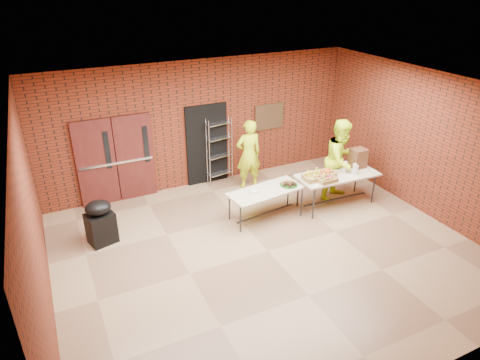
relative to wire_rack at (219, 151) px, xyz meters
name	(u,v)px	position (x,y,z in m)	size (l,w,h in m)	color
room	(270,179)	(-0.38, -3.32, 0.72)	(8.08, 7.08, 3.28)	brown
double_doors	(116,160)	(-2.58, 0.12, 0.17)	(1.78, 0.12, 2.10)	#4C1C15
dark_doorway	(207,145)	(-0.28, 0.14, 0.17)	(1.10, 0.06, 2.10)	black
bronze_plaque	(269,117)	(1.52, 0.13, 0.67)	(0.85, 0.04, 0.70)	#432E1A
wire_rack	(219,151)	(0.00, 0.00, 0.00)	(0.64, 0.21, 1.76)	silver
table_left	(266,192)	(0.19, -2.16, -0.23)	(1.80, 0.94, 0.71)	tan
table_right	(337,177)	(2.00, -2.33, -0.15)	(1.96, 0.89, 0.79)	tan
basket_bananas	(313,177)	(1.31, -2.33, -0.03)	(0.44, 0.34, 0.14)	olive
basket_oranges	(326,174)	(1.69, -2.27, -0.03)	(0.41, 0.32, 0.13)	olive
basket_apples	(326,179)	(1.53, -2.52, -0.03)	(0.42, 0.33, 0.13)	olive
muffin_tray	(289,183)	(0.77, -2.17, -0.13)	(0.41, 0.41, 0.10)	#134813
napkin_box	(254,192)	(-0.12, -2.17, -0.14)	(0.18, 0.12, 0.06)	silver
coffee_dispenser	(358,158)	(2.68, -2.18, 0.14)	(0.35, 0.31, 0.46)	#4F2E1B
cup_stack_front	(354,169)	(2.35, -2.48, 0.04)	(0.08, 0.08, 0.25)	silver
cup_stack_mid	(357,170)	(2.39, -2.50, 0.02)	(0.07, 0.07, 0.21)	silver
cup_stack_back	(345,167)	(2.22, -2.29, 0.04)	(0.09, 0.09, 0.26)	silver
covered_grill	(100,222)	(-3.30, -1.56, -0.40)	(0.62, 0.56, 0.95)	black
volunteer_woman	(249,154)	(0.55, -0.59, 0.02)	(0.66, 0.43, 1.80)	#CEF01A
volunteer_man	(341,160)	(2.29, -2.03, 0.11)	(0.96, 0.75, 1.99)	#CEF01A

